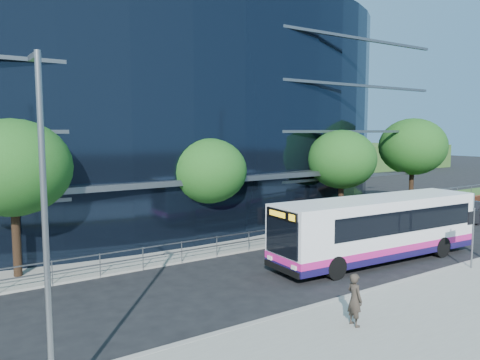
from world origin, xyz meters
TOP-DOWN VIEW (x-y plane):
  - ground at (0.00, 0.00)m, footprint 200.00×200.00m
  - kerb at (0.00, -1.00)m, footprint 80.00×0.25m
  - yellow_line_outer at (0.00, -0.80)m, footprint 80.00×0.08m
  - yellow_line_inner at (0.00, -0.65)m, footprint 80.00×0.08m
  - far_forecourt at (-6.00, 11.00)m, footprint 50.00×8.00m
  - grass_verge at (24.00, 11.00)m, footprint 36.00×8.00m
  - glass_office at (-4.00, 20.85)m, footprint 44.00×23.10m
  - retaining_wall at (20.00, 7.30)m, footprint 34.00×0.40m
  - guard_railings at (-8.00, 7.00)m, footprint 24.00×0.05m
  - apartment_block at (32.00, 57.21)m, footprint 60.00×42.00m
  - street_sign at (4.50, -1.59)m, footprint 0.85×0.09m
  - tree_far_a at (-13.00, 9.00)m, footprint 4.95×4.95m
  - tree_far_b at (-3.00, 9.50)m, footprint 4.29×4.29m
  - tree_far_c at (7.00, 9.00)m, footprint 4.62×4.62m
  - tree_far_d at (16.00, 10.00)m, footprint 5.28×5.28m
  - tree_dist_e at (24.00, 40.00)m, footprint 4.62×4.62m
  - tree_dist_f at (40.00, 42.00)m, footprint 4.29×4.29m
  - streetlight_west at (-14.00, -2.17)m, footprint 0.15×0.77m
  - city_bus at (2.36, 1.98)m, footprint 11.80×3.38m
  - parked_car at (16.47, 4.70)m, footprint 4.52×1.68m
  - pedestrian_b at (-4.86, -3.00)m, footprint 0.51×0.69m

SIDE VIEW (x-z plane):
  - ground at x=0.00m, z-range 0.00..0.00m
  - yellow_line_outer at x=0.00m, z-range 0.00..0.01m
  - yellow_line_inner at x=0.00m, z-range 0.00..0.01m
  - far_forecourt at x=-6.00m, z-range 0.00..0.10m
  - grass_verge at x=24.00m, z-range 0.00..0.12m
  - kerb at x=0.00m, z-range 0.00..0.16m
  - retaining_wall at x=20.00m, z-range -0.44..1.67m
  - parked_car at x=16.47m, z-range 0.00..1.48m
  - guard_railings at x=-8.00m, z-range 0.27..1.37m
  - pedestrian_b at x=-4.86m, z-range 0.15..1.88m
  - city_bus at x=2.36m, z-range 0.10..3.25m
  - street_sign at x=4.50m, z-range 0.75..3.55m
  - tree_far_b at x=-3.00m, z-range 1.19..7.23m
  - tree_dist_f at x=40.00m, z-range 1.19..7.23m
  - streetlight_west at x=-14.00m, z-range 0.44..8.44m
  - tree_far_c at x=7.00m, z-range 1.28..7.79m
  - tree_dist_e at x=24.00m, z-range 1.28..7.79m
  - tree_far_a at x=-13.00m, z-range 1.37..8.35m
  - tree_far_d at x=16.00m, z-range 1.47..8.91m
  - glass_office at x=-4.00m, z-range 0.00..16.00m
  - apartment_block at x=32.00m, z-range -3.89..26.11m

